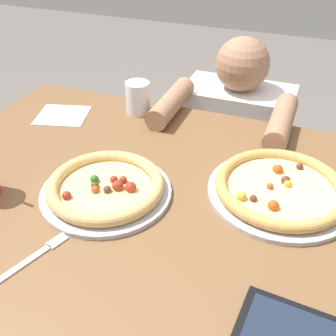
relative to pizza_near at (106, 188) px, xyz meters
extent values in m
cube|color=brown|center=(0.05, 0.04, -0.04)|extent=(1.20, 0.96, 0.04)
cylinder|color=brown|center=(-0.47, 0.44, -0.42)|extent=(0.07, 0.07, 0.71)
cylinder|color=brown|center=(0.57, 0.44, -0.42)|extent=(0.07, 0.07, 0.71)
cylinder|color=#B7B7BC|center=(0.00, 0.00, -0.01)|extent=(0.32, 0.32, 0.01)
cylinder|color=#E5CC7F|center=(0.00, 0.00, 0.00)|extent=(0.23, 0.23, 0.01)
torus|color=tan|center=(0.00, 0.00, 0.01)|extent=(0.29, 0.29, 0.03)
sphere|color=maroon|center=(-0.07, -0.07, 0.01)|extent=(0.02, 0.02, 0.02)
sphere|color=maroon|center=(0.03, 0.03, 0.01)|extent=(0.02, 0.02, 0.02)
sphere|color=#BF4C19|center=(-0.01, -0.02, 0.01)|extent=(0.02, 0.02, 0.02)
sphere|color=brown|center=(-0.02, -0.01, 0.01)|extent=(0.02, 0.02, 0.02)
sphere|color=maroon|center=(0.03, 0.01, 0.01)|extent=(0.03, 0.03, 0.03)
sphere|color=maroon|center=(0.01, 0.03, 0.01)|extent=(0.02, 0.02, 0.02)
sphere|color=#2D6623|center=(-0.04, 0.01, 0.01)|extent=(0.02, 0.02, 0.02)
sphere|color=brown|center=(0.01, -0.01, 0.01)|extent=(0.02, 0.02, 0.02)
sphere|color=maroon|center=(0.06, 0.01, 0.01)|extent=(0.03, 0.03, 0.03)
cylinder|color=#B7B7BC|center=(0.40, 0.15, -0.01)|extent=(0.35, 0.35, 0.01)
cylinder|color=#EFD68C|center=(0.40, 0.15, 0.00)|extent=(0.26, 0.26, 0.01)
torus|color=tan|center=(0.40, 0.15, 0.01)|extent=(0.32, 0.32, 0.03)
sphere|color=#BF4C19|center=(0.39, 0.07, 0.01)|extent=(0.03, 0.03, 0.03)
sphere|color=#BF4C19|center=(0.38, 0.22, 0.01)|extent=(0.02, 0.02, 0.02)
sphere|color=#BF4C19|center=(0.38, 0.22, 0.01)|extent=(0.02, 0.02, 0.02)
sphere|color=brown|center=(0.41, 0.18, 0.01)|extent=(0.02, 0.02, 0.02)
sphere|color=brown|center=(0.43, 0.25, 0.01)|extent=(0.02, 0.02, 0.02)
sphere|color=gold|center=(0.32, 0.07, 0.01)|extent=(0.02, 0.02, 0.02)
sphere|color=gold|center=(0.41, 0.17, 0.01)|extent=(0.02, 0.02, 0.02)
sphere|color=brown|center=(0.35, 0.08, 0.01)|extent=(0.02, 0.02, 0.02)
sphere|color=#BF4C19|center=(0.37, 0.14, 0.01)|extent=(0.02, 0.02, 0.02)
cylinder|color=silver|center=(-0.11, 0.43, 0.03)|extent=(0.08, 0.08, 0.10)
cube|color=white|center=(-0.10, 0.43, 0.06)|extent=(0.03, 0.03, 0.03)
cube|color=white|center=(-0.09, 0.43, 0.06)|extent=(0.04, 0.04, 0.03)
cube|color=white|center=(-0.33, 0.32, -0.02)|extent=(0.19, 0.18, 0.00)
cube|color=silver|center=(-0.05, -0.28, -0.02)|extent=(0.06, 0.16, 0.00)
cube|color=silver|center=(-0.02, -0.18, -0.02)|extent=(0.04, 0.05, 0.00)
cylinder|color=#333847|center=(0.17, 0.70, -0.55)|extent=(0.32, 0.32, 0.45)
cube|color=white|center=(0.17, 0.70, -0.16)|extent=(0.40, 0.22, 0.32)
sphere|color=#A37556|center=(0.17, 0.70, 0.09)|extent=(0.19, 0.19, 0.19)
cylinder|color=#A37556|center=(-0.01, 0.47, 0.01)|extent=(0.07, 0.28, 0.07)
cylinder|color=#A37556|center=(0.35, 0.47, 0.01)|extent=(0.07, 0.28, 0.07)
camera|label=1|loc=(0.42, -0.68, 0.61)|focal=43.49mm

